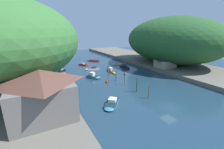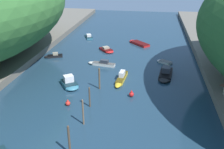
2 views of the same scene
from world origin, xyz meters
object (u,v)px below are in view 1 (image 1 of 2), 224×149
object	(u,v)px
right_bank_cottage	(165,62)
channel_buoy_far	(107,81)
waterfront_building	(42,93)
boat_mid_channel	(111,71)
boat_cabin_cruiser	(60,71)
channel_buoy_near	(125,74)
boat_open_rowboat	(112,104)
boat_yellow_tender	(84,65)
boat_moored_right	(125,67)
boathouse_shed	(45,79)
boat_small_dinghy	(94,76)
boat_far_right_bank	(62,62)
person_on_quay	(59,88)
boat_white_cruiser	(92,69)
boat_navy_launch	(93,61)
boat_red_skiff	(116,64)

from	to	relation	value
right_bank_cottage	channel_buoy_far	distance (m)	25.14
waterfront_building	boat_mid_channel	bearing A→B (deg)	42.91
boat_cabin_cruiser	channel_buoy_near	xyz separation A→B (m)	(18.20, -14.48, 0.12)
right_bank_cottage	boat_open_rowboat	world-z (taller)	right_bank_cottage
right_bank_cottage	boat_mid_channel	distance (m)	19.97
boat_cabin_cruiser	channel_buoy_near	size ratio (longest dim) A/B	3.56
boat_yellow_tender	boat_moored_right	size ratio (longest dim) A/B	0.69
waterfront_building	boathouse_shed	distance (m)	12.78
right_bank_cottage	channel_buoy_far	world-z (taller)	right_bank_cottage
boat_moored_right	channel_buoy_far	xyz separation A→B (m)	(-14.13, -12.23, -0.09)
boat_small_dinghy	boat_far_right_bank	world-z (taller)	boat_small_dinghy
boathouse_shed	boat_open_rowboat	distance (m)	16.78
right_bank_cottage	boat_cabin_cruiser	distance (m)	38.21
person_on_quay	boat_far_right_bank	bearing A→B (deg)	-32.98
boat_open_rowboat	channel_buoy_far	distance (m)	13.60
boat_yellow_tender	channel_buoy_near	distance (m)	21.67
boat_white_cruiser	boat_moored_right	world-z (taller)	boat_moored_right
boat_open_rowboat	channel_buoy_near	world-z (taller)	boat_open_rowboat
boat_open_rowboat	person_on_quay	distance (m)	12.22
boat_mid_channel	right_bank_cottage	bearing A→B (deg)	164.16
right_bank_cottage	person_on_quay	distance (m)	38.78
boat_white_cruiser	boat_open_rowboat	xyz separation A→B (m)	(-6.82, -28.30, 0.00)
waterfront_building	boat_far_right_bank	xyz separation A→B (m)	(11.34, 47.65, -4.89)
boat_cabin_cruiser	channel_buoy_near	world-z (taller)	channel_buoy_near
boathouse_shed	boat_navy_launch	size ratio (longest dim) A/B	1.32
channel_buoy_near	boat_far_right_bank	bearing A→B (deg)	115.22
boat_red_skiff	boat_yellow_tender	bearing A→B (deg)	100.01
boat_yellow_tender	boat_far_right_bank	distance (m)	12.70
boat_navy_launch	channel_buoy_near	size ratio (longest dim) A/B	5.18
channel_buoy_far	waterfront_building	bearing A→B (deg)	-143.39
waterfront_building	right_bank_cottage	distance (m)	44.58
waterfront_building	boat_open_rowboat	bearing A→B (deg)	0.64
channel_buoy_far	boat_moored_right	bearing A→B (deg)	40.88
boathouse_shed	right_bank_cottage	size ratio (longest dim) A/B	1.25
boathouse_shed	waterfront_building	bearing A→B (deg)	-95.66
boat_navy_launch	boat_far_right_bank	size ratio (longest dim) A/B	1.17
channel_buoy_near	channel_buoy_far	xyz separation A→B (m)	(-8.76, -4.04, -0.05)
boat_far_right_bank	boat_red_skiff	bearing A→B (deg)	-63.20
boathouse_shed	person_on_quay	world-z (taller)	boathouse_shed
boat_mid_channel	boat_cabin_cruiser	size ratio (longest dim) A/B	1.58
boat_white_cruiser	channel_buoy_near	bearing A→B (deg)	-139.95
boat_cabin_cruiser	boat_navy_launch	bearing A→B (deg)	-76.95
boat_small_dinghy	boat_navy_launch	bearing A→B (deg)	-146.00
waterfront_building	boat_cabin_cruiser	bearing A→B (deg)	76.18
waterfront_building	boat_yellow_tender	xyz separation A→B (m)	(18.38, 37.09, -4.90)
boat_yellow_tender	person_on_quay	xyz separation A→B (m)	(-14.69, -28.20, 1.98)
waterfront_building	boat_small_dinghy	xyz separation A→B (m)	(15.53, 18.55, -4.66)
boat_yellow_tender	channel_buoy_near	xyz separation A→B (m)	(7.50, -20.33, 0.16)
waterfront_building	boat_white_cruiser	distance (m)	34.44
boat_open_rowboat	waterfront_building	bearing A→B (deg)	43.25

